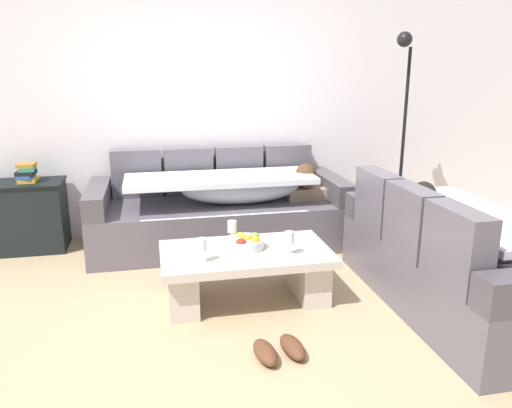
{
  "coord_description": "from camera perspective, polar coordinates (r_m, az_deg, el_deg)",
  "views": [
    {
      "loc": [
        -0.48,
        -2.85,
        1.64
      ],
      "look_at": [
        0.33,
        1.01,
        0.55
      ],
      "focal_mm": 34.98,
      "sensor_mm": 36.0,
      "label": 1
    }
  ],
  "objects": [
    {
      "name": "couch_along_wall",
      "position": [
        4.7,
        -3.74,
        -0.75
      ],
      "size": [
        2.35,
        0.92,
        0.88
      ],
      "color": "#5A535D",
      "rests_on": "ground_plane"
    },
    {
      "name": "coffee_table",
      "position": [
        3.61,
        -1.18,
        -7.41
      ],
      "size": [
        1.2,
        0.68,
        0.38
      ],
      "color": "beige",
      "rests_on": "ground_plane"
    },
    {
      "name": "couch_near_window",
      "position": [
        3.76,
        21.66,
        -6.0
      ],
      "size": [
        0.92,
        1.91,
        0.88
      ],
      "rotation": [
        0.0,
        0.0,
        1.57
      ],
      "color": "#5A535D",
      "rests_on": "ground_plane"
    },
    {
      "name": "pair_of_shoes",
      "position": [
        3.03,
        2.64,
        -16.3
      ],
      "size": [
        0.32,
        0.31,
        0.09
      ],
      "color": "#59331E",
      "rests_on": "ground_plane"
    },
    {
      "name": "ground_plane",
      "position": [
        3.32,
        -2.1,
        -14.14
      ],
      "size": [
        14.0,
        14.0,
        0.0
      ],
      "primitive_type": "plane",
      "color": "tan"
    },
    {
      "name": "book_stack_on_cabinet",
      "position": [
        4.92,
        -24.73,
        3.26
      ],
      "size": [
        0.16,
        0.22,
        0.17
      ],
      "color": "gold",
      "rests_on": "side_cabinet"
    },
    {
      "name": "side_cabinet",
      "position": [
        5.02,
        -24.92,
        -1.27
      ],
      "size": [
        0.72,
        0.44,
        0.64
      ],
      "color": "black",
      "rests_on": "ground_plane"
    },
    {
      "name": "back_wall",
      "position": [
        5.03,
        -6.57,
        12.05
      ],
      "size": [
        9.0,
        0.1,
        2.7
      ],
      "primitive_type": "cube",
      "color": "white",
      "rests_on": "ground_plane"
    },
    {
      "name": "floor_lamp",
      "position": [
        5.09,
        16.34,
        8.93
      ],
      "size": [
        0.33,
        0.31,
        1.95
      ],
      "color": "black",
      "rests_on": "ground_plane"
    },
    {
      "name": "wine_glass_near_right",
      "position": [
        3.45,
        3.84,
        -3.97
      ],
      "size": [
        0.07,
        0.07,
        0.17
      ],
      "color": "silver",
      "rests_on": "coffee_table"
    },
    {
      "name": "fruit_bowl",
      "position": [
        3.58,
        -1.16,
        -4.4
      ],
      "size": [
        0.28,
        0.28,
        0.1
      ],
      "color": "silver",
      "rests_on": "coffee_table"
    },
    {
      "name": "wine_glass_near_left",
      "position": [
        3.33,
        -6.21,
        -4.76
      ],
      "size": [
        0.07,
        0.07,
        0.17
      ],
      "color": "silver",
      "rests_on": "coffee_table"
    },
    {
      "name": "wine_glass_far_back",
      "position": [
        3.68,
        -2.75,
        -2.71
      ],
      "size": [
        0.07,
        0.07,
        0.17
      ],
      "color": "silver",
      "rests_on": "coffee_table"
    }
  ]
}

